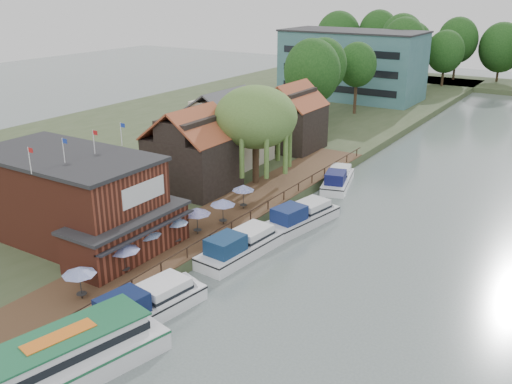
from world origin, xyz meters
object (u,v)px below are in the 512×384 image
Objects in this scene: umbrella_6 at (243,197)px; swan at (73,352)px; cottage_a at (192,149)px; umbrella_5 at (223,212)px; hotel_block at (352,64)px; umbrella_0 at (80,283)px; willow at (256,136)px; umbrella_4 at (197,221)px; cruiser_0 at (146,301)px; cruiser_2 at (302,214)px; cruiser_3 at (338,177)px; umbrella_3 at (176,230)px; pub at (85,201)px; umbrella_1 at (124,259)px; cruiser_1 at (241,243)px; umbrella_2 at (146,242)px; cottage_b at (225,126)px; tour_boat at (50,363)px; cottage_c at (292,116)px.

umbrella_6 reaches higher than swan.
umbrella_5 is (8.20, -6.15, -2.96)m from cottage_a.
hotel_block reaches higher than swan.
willow is at bearing 96.61° from umbrella_0.
umbrella_4 is at bearing 100.97° from swan.
willow is 4.39× the size of umbrella_4.
cruiser_0 is 22.68× the size of swan.
cruiser_3 is (-1.82, 11.81, -0.08)m from cruiser_2.
pub is at bearing -151.24° from umbrella_3.
umbrella_1 is at bearing -20.38° from pub.
swan is (3.34, -13.72, -2.07)m from umbrella_3.
umbrella_5 is 1.00× the size of umbrella_6.
cottage_a is (-1.00, 15.00, 0.60)m from pub.
umbrella_6 reaches higher than cruiser_1.
umbrella_2 is at bearing 4.64° from pub.
cruiser_0 is (3.42, -13.54, -1.08)m from umbrella_5.
umbrella_3 is at bearing -64.18° from cottage_b.
umbrella_1 is at bearing 112.67° from swan.
umbrella_6 is 0.17× the size of tour_boat.
willow is 17.20m from umbrella_3.
hotel_block reaches higher than umbrella_0.
umbrella_6 is at bearing 110.88° from cruiser_0.
tour_boat is (19.04, -83.70, -5.65)m from hotel_block.
cottage_a is at bearing -131.99° from willow.
cruiser_3 is at bearing 80.41° from umbrella_5.
pub is 25.33m from cottage_b.
pub is 0.79× the size of hotel_block.
cottage_a is 27.86m from swan.
cottage_c is 3.58× the size of umbrella_3.
cruiser_1 is (10.80, 6.27, -3.46)m from pub.
hotel_block is 2.44× the size of willow.
cottage_c is at bearing 101.85° from umbrella_3.
cruiser_3 is (2.96, 17.55, -1.20)m from umbrella_5.
umbrella_1 is at bearing -97.72° from cruiser_2.
cottage_c reaches higher than swan.
swan is (2.53, -19.06, -2.07)m from umbrella_5.
cottage_b reaches higher than pub.
umbrella_5 reaches higher than cruiser_2.
cruiser_2 is at bearing 63.24° from umbrella_3.
willow is at bearing 102.45° from umbrella_4.
umbrella_4 is at bearing -111.82° from cruiser_2.
cottage_b is 21.82× the size of swan.
pub is 2.06× the size of cruiser_2.
umbrella_3 is (-0.08, 5.92, 0.00)m from umbrella_1.
cruiser_1 is 22.42× the size of swan.
cottage_a is at bearing 130.11° from umbrella_4.
hotel_block is 10.69× the size of umbrella_5.
hotel_block is at bearing 104.14° from umbrella_6.
tour_boat is (-0.95, -27.30, 0.33)m from cruiser_2.
umbrella_4 is at bearing -60.88° from cottage_b.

